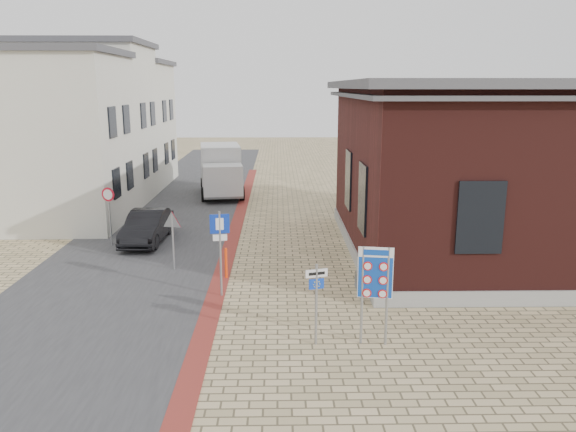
# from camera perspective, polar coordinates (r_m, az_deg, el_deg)

# --- Properties ---
(ground) EXTENTS (120.00, 120.00, 0.00)m
(ground) POSITION_cam_1_polar(r_m,az_deg,el_deg) (16.40, -1.07, -10.61)
(ground) COLOR tan
(ground) RESTS_ON ground
(road_strip) EXTENTS (7.00, 60.00, 0.02)m
(road_strip) POSITION_cam_1_polar(r_m,az_deg,el_deg) (31.23, -11.20, 0.63)
(road_strip) COLOR #38383A
(road_strip) RESTS_ON ground
(curb_strip) EXTENTS (0.60, 40.00, 0.02)m
(curb_strip) POSITION_cam_1_polar(r_m,az_deg,el_deg) (25.95, -5.48, -1.69)
(curb_strip) COLOR maroon
(curb_strip) RESTS_ON ground
(brick_building) EXTENTS (13.00, 13.00, 6.80)m
(brick_building) POSITION_cam_1_polar(r_m,az_deg,el_deg) (23.97, 21.01, 4.75)
(brick_building) COLOR gray
(brick_building) RESTS_ON ground
(townhouse_near) EXTENTS (7.40, 6.40, 8.30)m
(townhouse_near) POSITION_cam_1_polar(r_m,az_deg,el_deg) (29.29, -23.33, 7.25)
(townhouse_near) COLOR beige
(townhouse_near) RESTS_ON ground
(townhouse_mid) EXTENTS (7.40, 6.40, 9.10)m
(townhouse_mid) POSITION_cam_1_polar(r_m,az_deg,el_deg) (34.88, -19.70, 8.97)
(townhouse_mid) COLOR beige
(townhouse_mid) RESTS_ON ground
(townhouse_far) EXTENTS (7.40, 6.40, 8.30)m
(townhouse_far) POSITION_cam_1_polar(r_m,az_deg,el_deg) (40.63, -16.99, 9.06)
(townhouse_far) COLOR beige
(townhouse_far) RESTS_ON ground
(bike_rack) EXTENTS (0.08, 1.80, 0.60)m
(bike_rack) POSITION_cam_1_polar(r_m,az_deg,el_deg) (18.53, 7.21, -7.00)
(bike_rack) COLOR slate
(bike_rack) RESTS_ON ground
(sedan) EXTENTS (1.58, 4.20, 1.37)m
(sedan) POSITION_cam_1_polar(r_m,az_deg,el_deg) (24.90, -14.14, -1.07)
(sedan) COLOR black
(sedan) RESTS_ON ground
(box_truck) EXTENTS (3.11, 6.08, 3.04)m
(box_truck) POSITION_cam_1_polar(r_m,az_deg,el_deg) (34.84, -6.83, 4.67)
(box_truck) COLOR slate
(box_truck) RESTS_ON ground
(border_sign) EXTENTS (0.89, 0.20, 2.63)m
(border_sign) POSITION_cam_1_polar(r_m,az_deg,el_deg) (14.52, 8.86, -5.97)
(border_sign) COLOR gray
(border_sign) RESTS_ON ground
(essen_sign) EXTENTS (0.58, 0.20, 2.18)m
(essen_sign) POSITION_cam_1_polar(r_m,az_deg,el_deg) (14.50, 2.89, -7.78)
(essen_sign) COLOR gray
(essen_sign) RESTS_ON ground
(parking_sign) EXTENTS (0.61, 0.13, 2.78)m
(parking_sign) POSITION_cam_1_polar(r_m,az_deg,el_deg) (17.74, -6.92, -2.28)
(parking_sign) COLOR gray
(parking_sign) RESTS_ON ground
(yield_sign) EXTENTS (0.76, 0.22, 2.15)m
(yield_sign) POSITION_cam_1_polar(r_m,az_deg,el_deg) (20.69, -11.67, -1.10)
(yield_sign) COLOR gray
(yield_sign) RESTS_ON ground
(speed_sign) EXTENTS (0.57, 0.21, 2.50)m
(speed_sign) POSITION_cam_1_polar(r_m,az_deg,el_deg) (24.58, -17.71, 0.92)
(speed_sign) COLOR gray
(speed_sign) RESTS_ON ground
(bollard) EXTENTS (0.12, 0.12, 1.10)m
(bollard) POSITION_cam_1_polar(r_m,az_deg,el_deg) (19.78, -6.31, -4.79)
(bollard) COLOR #FF400D
(bollard) RESTS_ON ground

